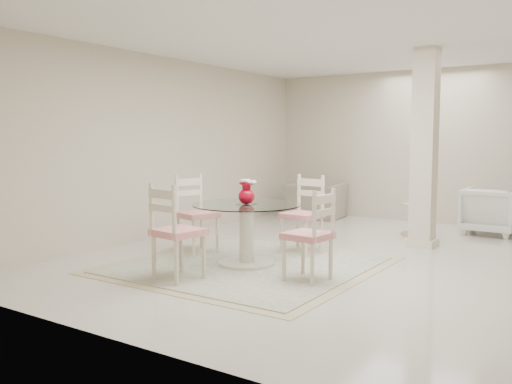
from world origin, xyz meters
The scene contains 13 objects.
ground centered at (0.00, 0.00, 0.00)m, with size 7.00×7.00×0.00m, color beige.
room_shell centered at (0.00, 0.00, 1.86)m, with size 6.02×7.02×2.71m.
column centered at (0.50, 1.30, 1.35)m, with size 0.30×0.30×2.70m, color beige.
area_rug centered at (-0.86, -1.02, 0.01)m, with size 2.82×2.82×0.02m.
dining_table centered at (-0.86, -1.02, 0.37)m, with size 1.26×1.26×0.72m.
red_vase centered at (-0.85, -1.01, 0.86)m, with size 0.22×0.19×0.29m.
dining_chair_east centered at (0.14, -1.25, 0.56)m, with size 0.47×0.47×1.07m.
dining_chair_north centered at (-0.62, -0.02, 0.59)m, with size 0.48×0.48×1.12m.
dining_chair_west centered at (-1.85, -0.77, 0.59)m, with size 0.56×0.56×1.12m.
dining_chair_south centered at (-1.09, -2.01, 0.59)m, with size 0.52×0.52×1.13m.
recliner_taupe centered at (-1.97, 2.88, 0.33)m, with size 1.00×0.88×0.65m, color gray.
armchair_white centered at (1.09, 2.83, 0.36)m, with size 0.77×0.79×0.72m, color white.
side_table centered at (0.17, 2.09, 0.23)m, with size 0.47×0.47×0.49m.
Camera 1 is at (2.68, -6.14, 1.47)m, focal length 38.00 mm.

